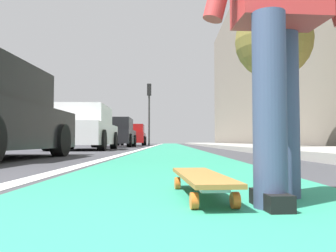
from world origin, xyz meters
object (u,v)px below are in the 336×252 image
skateboard (201,178)px  parked_car_end (132,135)px  parked_car_mid (84,129)px  traffic_light (149,103)px  parked_car_far (115,133)px  street_tree_mid (274,42)px

skateboard → parked_car_end: size_ratio=0.19×
parked_car_mid → traffic_light: size_ratio=1.03×
skateboard → parked_car_mid: bearing=17.2°
parked_car_far → parked_car_end: size_ratio=0.92×
skateboard → parked_car_far: bearing=10.5°
parked_car_end → traffic_light: (-1.45, -1.31, 2.19)m
parked_car_mid → traffic_light: bearing=-7.4°
parked_car_end → parked_car_far: bearing=179.0°
parked_car_mid → parked_car_far: bearing=-0.7°
parked_car_far → street_tree_mid: (-7.55, -6.00, 2.60)m
traffic_light → street_tree_mid: street_tree_mid is taller
street_tree_mid → parked_car_end: bearing=22.2°
parked_car_mid → parked_car_far: 6.20m
parked_car_end → street_tree_mid: (-14.39, -5.88, 2.59)m
traffic_light → parked_car_far: bearing=165.2°
parked_car_end → traffic_light: size_ratio=1.07×
skateboard → parked_car_far: 16.46m
skateboard → parked_car_mid: 10.45m
parked_car_mid → parked_car_far: parked_car_far is taller
parked_car_mid → parked_car_end: 13.04m
parked_car_mid → street_tree_mid: size_ratio=0.96×
street_tree_mid → parked_car_far: bearing=38.5°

